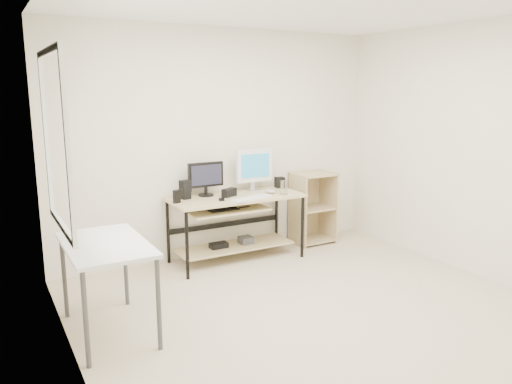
{
  "coord_description": "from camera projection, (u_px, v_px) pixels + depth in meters",
  "views": [
    {
      "loc": [
        -2.48,
        -3.21,
        1.91
      ],
      "look_at": [
        0.06,
        1.3,
        0.85
      ],
      "focal_mm": 35.0,
      "sensor_mm": 36.0,
      "label": 1
    }
  ],
  "objects": [
    {
      "name": "room",
      "position": [
        311.0,
        165.0,
        4.02
      ],
      "size": [
        4.01,
        4.01,
        2.62
      ],
      "color": "beige",
      "rests_on": "ground"
    },
    {
      "name": "desk",
      "position": [
        234.0,
        214.0,
        5.61
      ],
      "size": [
        1.5,
        0.65,
        0.75
      ],
      "color": "#C9B77F",
      "rests_on": "ground"
    },
    {
      "name": "side_table",
      "position": [
        106.0,
        252.0,
        3.88
      ],
      "size": [
        0.6,
        1.0,
        0.75
      ],
      "color": "white",
      "rests_on": "ground"
    },
    {
      "name": "shelf_unit",
      "position": [
        311.0,
        207.0,
        6.33
      ],
      "size": [
        0.5,
        0.4,
        0.9
      ],
      "color": "tan",
      "rests_on": "ground"
    },
    {
      "name": "black_monitor",
      "position": [
        206.0,
        177.0,
        5.54
      ],
      "size": [
        0.41,
        0.17,
        0.38
      ],
      "rotation": [
        0.0,
        0.0,
        0.01
      ],
      "color": "black",
      "rests_on": "desk"
    },
    {
      "name": "white_imac",
      "position": [
        254.0,
        167.0,
        5.83
      ],
      "size": [
        0.46,
        0.15,
        0.49
      ],
      "rotation": [
        0.0,
        0.0,
        0.0
      ],
      "color": "silver",
      "rests_on": "desk"
    },
    {
      "name": "keyboard",
      "position": [
        251.0,
        198.0,
        5.41
      ],
      "size": [
        0.51,
        0.25,
        0.02
      ],
      "primitive_type": "cube",
      "rotation": [
        0.0,
        0.0,
        0.23
      ],
      "color": "white",
      "rests_on": "desk"
    },
    {
      "name": "mouse",
      "position": [
        270.0,
        191.0,
        5.72
      ],
      "size": [
        0.12,
        0.15,
        0.04
      ],
      "primitive_type": "ellipsoid",
      "rotation": [
        0.0,
        0.0,
        0.39
      ],
      "color": "#B7B7BC",
      "rests_on": "desk"
    },
    {
      "name": "center_speaker",
      "position": [
        229.0,
        193.0,
        5.53
      ],
      "size": [
        0.2,
        0.15,
        0.09
      ],
      "primitive_type": "cube",
      "rotation": [
        0.0,
        0.0,
        0.42
      ],
      "color": "black",
      "rests_on": "desk"
    },
    {
      "name": "speaker_left",
      "position": [
        185.0,
        189.0,
        5.4
      ],
      "size": [
        0.12,
        0.12,
        0.2
      ],
      "rotation": [
        0.0,
        0.0,
        0.18
      ],
      "color": "black",
      "rests_on": "desk"
    },
    {
      "name": "speaker_right",
      "position": [
        280.0,
        182.0,
        6.05
      ],
      "size": [
        0.12,
        0.12,
        0.13
      ],
      "primitive_type": "cube",
      "rotation": [
        0.0,
        0.0,
        -0.18
      ],
      "color": "black",
      "rests_on": "desk"
    },
    {
      "name": "audio_controller",
      "position": [
        177.0,
        196.0,
        5.21
      ],
      "size": [
        0.08,
        0.06,
        0.14
      ],
      "primitive_type": "cube",
      "rotation": [
        0.0,
        0.0,
        0.29
      ],
      "color": "black",
      "rests_on": "desk"
    },
    {
      "name": "volume_puck",
      "position": [
        222.0,
        199.0,
        5.33
      ],
      "size": [
        0.07,
        0.07,
        0.03
      ],
      "primitive_type": "cylinder",
      "rotation": [
        0.0,
        0.0,
        0.07
      ],
      "color": "black",
      "rests_on": "desk"
    },
    {
      "name": "smartphone",
      "position": [
        266.0,
        196.0,
        5.57
      ],
      "size": [
        0.08,
        0.12,
        0.01
      ],
      "primitive_type": "cube",
      "rotation": [
        0.0,
        0.0,
        0.28
      ],
      "color": "black",
      "rests_on": "desk"
    },
    {
      "name": "coaster",
      "position": [
        284.0,
        194.0,
        5.65
      ],
      "size": [
        0.11,
        0.11,
        0.01
      ],
      "primitive_type": "cylinder",
      "rotation": [
        0.0,
        0.0,
        0.17
      ],
      "color": "#996745",
      "rests_on": "desk"
    },
    {
      "name": "drinking_glass",
      "position": [
        284.0,
        187.0,
        5.64
      ],
      "size": [
        0.09,
        0.09,
        0.15
      ],
      "primitive_type": "cylinder",
      "rotation": [
        0.0,
        0.0,
        0.17
      ],
      "color": "white",
      "rests_on": "coaster"
    }
  ]
}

